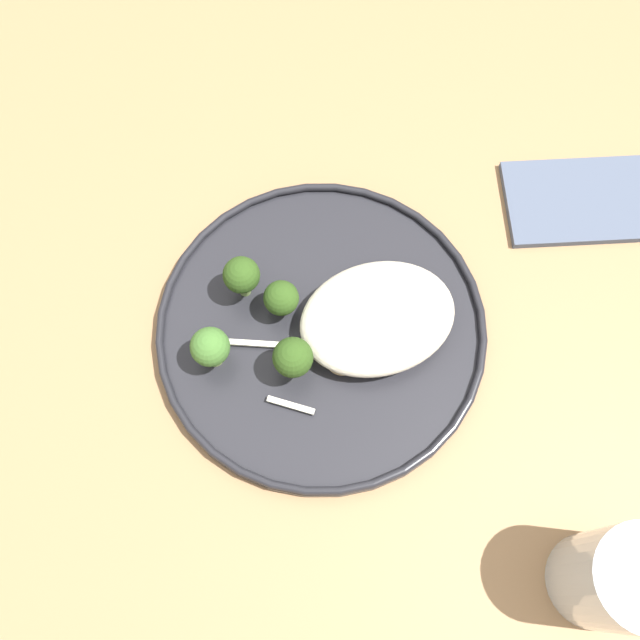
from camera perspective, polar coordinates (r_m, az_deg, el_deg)
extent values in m
plane|color=#665B51|center=(1.36, -2.20, -12.35)|extent=(6.00, 6.00, 0.00)
cube|color=#9E754C|center=(0.66, -4.47, -2.83)|extent=(1.40, 1.00, 0.04)
cube|color=olive|center=(1.35, 19.48, 17.39)|extent=(0.06, 0.06, 0.70)
cylinder|color=#232328|center=(0.64, 0.00, -0.48)|extent=(0.29, 0.29, 0.01)
torus|color=black|center=(0.63, 0.00, -0.21)|extent=(0.29, 0.29, 0.01)
ellipsoid|color=beige|center=(0.62, 4.57, 0.17)|extent=(0.14, 0.10, 0.04)
cylinder|color=#E5C689|center=(0.62, 4.69, -0.71)|extent=(0.03, 0.03, 0.01)
cylinder|color=#958159|center=(0.62, 4.74, -0.47)|extent=(0.03, 0.03, 0.00)
cylinder|color=#E5C689|center=(0.62, 1.54, -0.81)|extent=(0.02, 0.02, 0.01)
cylinder|color=#958159|center=(0.62, 1.55, -0.59)|extent=(0.02, 0.02, 0.00)
cylinder|color=#E5C689|center=(0.64, 5.58, 2.72)|extent=(0.02, 0.02, 0.01)
cylinder|color=#958159|center=(0.63, 5.64, 2.99)|extent=(0.02, 0.02, 0.00)
cylinder|color=#DBB77A|center=(0.63, 2.61, 1.19)|extent=(0.02, 0.02, 0.01)
cylinder|color=#8E774F|center=(0.62, 2.64, 1.45)|extent=(0.02, 0.02, 0.00)
cylinder|color=#DBB77A|center=(0.61, 1.83, -2.85)|extent=(0.03, 0.03, 0.01)
cylinder|color=#8E774F|center=(0.61, 1.85, -2.63)|extent=(0.03, 0.03, 0.00)
cylinder|color=#89A356|center=(0.63, -3.00, 1.08)|extent=(0.01, 0.01, 0.02)
sphere|color=#2D4C19|center=(0.62, -3.09, 1.75)|extent=(0.03, 0.03, 0.03)
cylinder|color=#7A994C|center=(0.64, -6.34, 2.59)|extent=(0.01, 0.01, 0.02)
sphere|color=#2D4C19|center=(0.62, -6.57, 3.47)|extent=(0.03, 0.03, 0.03)
cylinder|color=#89A356|center=(0.61, -2.09, -3.66)|extent=(0.02, 0.02, 0.02)
sphere|color=#2D4C19|center=(0.59, -2.17, -2.97)|extent=(0.03, 0.03, 0.03)
cylinder|color=#89A356|center=(0.62, -8.33, -3.06)|extent=(0.02, 0.02, 0.02)
sphere|color=#42702D|center=(0.60, -8.62, -2.39)|extent=(0.03, 0.03, 0.03)
cube|color=silver|center=(0.61, -2.32, -6.75)|extent=(0.04, 0.03, 0.00)
cube|color=silver|center=(0.63, -4.81, -1.69)|extent=(0.05, 0.02, 0.00)
cube|color=silver|center=(0.62, 0.67, -2.96)|extent=(0.03, 0.04, 0.00)
cylinder|color=silver|center=(0.59, 22.48, -18.42)|extent=(0.07, 0.07, 0.11)
cylinder|color=silver|center=(0.61, 21.59, -18.58)|extent=(0.06, 0.06, 0.06)
cube|color=#4C566B|center=(0.74, 20.19, 8.85)|extent=(0.17, 0.12, 0.01)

